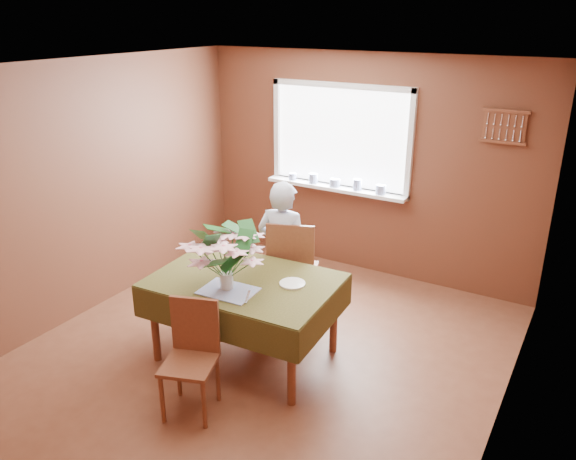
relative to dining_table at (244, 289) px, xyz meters
The scene contains 14 objects.
floor 0.68m from the dining_table, ahead, with size 4.50×4.50×0.00m, color brown.
ceiling 1.84m from the dining_table, ahead, with size 4.50×4.50×0.00m, color white.
wall_back 2.32m from the dining_table, 86.98° to the left, with size 4.00×4.00×0.00m, color brown.
wall_left 1.97m from the dining_table, behind, with size 4.50×4.50×0.00m, color brown.
wall_right 2.20m from the dining_table, ahead, with size 4.50×4.50×0.00m, color brown.
window_assembly 2.30m from the dining_table, 94.58° to the left, with size 1.72×0.20×1.22m.
spoon_rack 2.95m from the dining_table, 54.60° to the left, with size 0.44×0.05×0.33m.
dining_table is the anchor object (origin of this frame).
chair_far 0.76m from the dining_table, 87.12° to the left, with size 0.59×0.59×1.06m.
chair_near 0.79m from the dining_table, 86.90° to the right, with size 0.48×0.49×0.89m.
seated_woman 0.72m from the dining_table, 93.26° to the left, with size 0.53×0.35×1.44m, color white.
flower_bouquet 0.46m from the dining_table, 96.96° to the right, with size 0.57×0.57×0.48m.
side_plate 0.43m from the dining_table, 17.53° to the left, with size 0.22×0.22×0.01m, color white.
table_knife 0.35m from the dining_table, 50.50° to the right, with size 0.02×0.21×0.00m, color silver.
Camera 1 is at (2.38, -3.51, 2.89)m, focal length 35.00 mm.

